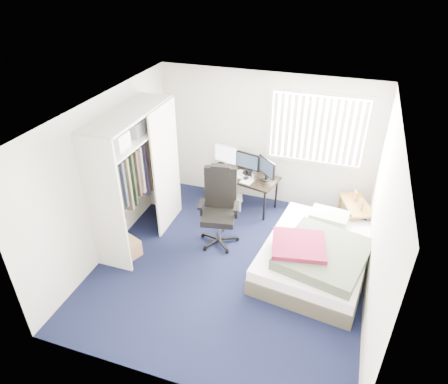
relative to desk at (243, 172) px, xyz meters
name	(u,v)px	position (x,y,z in m)	size (l,w,h in m)	color
ground	(231,265)	(0.32, -1.75, -0.70)	(4.20, 4.20, 0.00)	black
room_shell	(232,182)	(0.32, -1.75, 0.81)	(4.20, 4.20, 4.20)	silver
window_assembly	(317,129)	(1.22, 0.29, 0.90)	(1.72, 0.09, 1.32)	white
closet	(135,166)	(-1.35, -1.49, 0.65)	(0.64, 1.84, 2.22)	beige
desk	(243,172)	(0.00, 0.00, 0.00)	(1.43, 0.91, 1.11)	black
office_chair	(220,214)	(-0.06, -1.18, -0.18)	(0.74, 0.74, 1.34)	black
footstool	(234,200)	(-0.11, -0.22, -0.50)	(0.39, 0.35, 0.26)	white
nightstand	(356,207)	(2.07, -0.18, -0.23)	(0.64, 0.87, 0.72)	brown
bed	(316,255)	(1.58, -1.43, -0.42)	(1.76, 2.20, 0.66)	#3D372C
pine_box	(128,247)	(-1.33, -2.02, -0.56)	(0.37, 0.28, 0.28)	#A77B53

